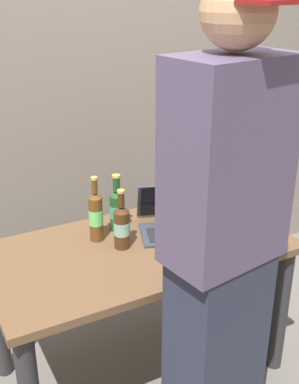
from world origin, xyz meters
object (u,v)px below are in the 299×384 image
laptop (177,220)px  beer_bottle_green (117,209)px  beer_bottle_dark (122,226)px  person_figure (222,250)px  beer_bottle_amber (96,215)px

laptop → beer_bottle_green: beer_bottle_green is taller
beer_bottle_green → beer_bottle_dark: size_ratio=1.01×
beer_bottle_dark → person_figure: 0.61m
person_figure → laptop: bearing=72.2°
beer_bottle_green → beer_bottle_dark: (-0.05, -0.16, -0.00)m
laptop → beer_bottle_amber: 0.39m
laptop → beer_bottle_amber: bearing=168.0°
laptop → person_figure: bearing=-107.8°
beer_bottle_green → laptop: bearing=-27.0°
laptop → beer_bottle_amber: (-0.38, 0.08, 0.08)m
person_figure → beer_bottle_amber: bearing=104.4°
person_figure → beer_bottle_dark: bearing=100.3°
person_figure → beer_bottle_green: bearing=94.1°
beer_bottle_amber → beer_bottle_dark: size_ratio=1.12×
laptop → beer_bottle_green: bearing=153.0°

